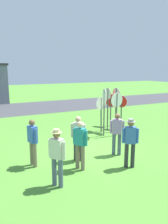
{
  "coord_description": "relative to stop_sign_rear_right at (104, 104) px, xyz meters",
  "views": [
    {
      "loc": [
        -4.16,
        -7.7,
        3.4
      ],
      "look_at": [
        0.54,
        1.71,
        1.3
      ],
      "focal_mm": 34.99,
      "sensor_mm": 36.0,
      "label": 1
    }
  ],
  "objects": [
    {
      "name": "ground_plane",
      "position": [
        -1.57,
        -1.51,
        -1.68
      ],
      "size": [
        80.0,
        80.0,
        0.0
      ],
      "primitive_type": "plane",
      "color": "#518E33"
    },
    {
      "name": "street_asphalt",
      "position": [
        -1.57,
        9.92,
        -1.67
      ],
      "size": [
        60.0,
        6.4,
        0.01
      ],
      "primitive_type": "cube",
      "color": "#424247",
      "rests_on": "ground"
    },
    {
      "name": "stop_sign_rear_right",
      "position": [
        0.0,
        0.0,
        0.0
      ],
      "size": [
        0.26,
        0.8,
        2.43
      ],
      "color": "#474C4C",
      "rests_on": "ground"
    },
    {
      "name": "stop_sign_low_front",
      "position": [
        0.18,
        0.6,
        -0.37
      ],
      "size": [
        0.69,
        0.19,
        1.94
      ],
      "color": "#474C4C",
      "rests_on": "ground"
    },
    {
      "name": "stop_sign_leaning_right",
      "position": [
        0.96,
        0.35,
        -0.07
      ],
      "size": [
        0.07,
        0.66,
        2.4
      ],
      "color": "#474C4C",
      "rests_on": "ground"
    },
    {
      "name": "stop_sign_center_cluster",
      "position": [
        0.57,
        -0.26,
        -0.16
      ],
      "size": [
        0.74,
        0.11,
        2.23
      ],
      "color": "#474C4C",
      "rests_on": "ground"
    },
    {
      "name": "stop_sign_tallest",
      "position": [
        1.4,
        1.52,
        -0.36
      ],
      "size": [
        0.39,
        0.7,
        1.94
      ],
      "color": "#474C4C",
      "rests_on": "ground"
    },
    {
      "name": "stop_sign_rear_left",
      "position": [
        1.61,
        0.75,
        -0.39
      ],
      "size": [
        0.4,
        0.6,
        1.91
      ],
      "color": "#474C4C",
      "rests_on": "ground"
    },
    {
      "name": "stop_sign_leaning_left",
      "position": [
        0.74,
        0.82,
        -0.08
      ],
      "size": [
        0.08,
        0.65,
        2.39
      ],
      "color": "#474C4C",
      "rests_on": "ground"
    },
    {
      "name": "person_with_sunhat",
      "position": [
        -0.88,
        -2.4,
        -0.73
      ],
      "size": [
        0.47,
        0.39,
        1.69
      ],
      "color": "#4C5670",
      "rests_on": "ground"
    },
    {
      "name": "person_near_signs",
      "position": [
        -1.13,
        -3.53,
        -0.69
      ],
      "size": [
        0.51,
        0.37,
        1.74
      ],
      "color": "#2D2D33",
      "rests_on": "ground"
    },
    {
      "name": "person_on_left",
      "position": [
        -3.8,
        -3.6,
        -0.69
      ],
      "size": [
        0.39,
        0.48,
        1.74
      ],
      "color": "#4C5670",
      "rests_on": "ground"
    },
    {
      "name": "person_in_dark_shirt",
      "position": [
        -2.48,
        -2.2,
        -0.73
      ],
      "size": [
        0.45,
        0.41,
        1.69
      ],
      "color": "#2D2D33",
      "rests_on": "ground"
    },
    {
      "name": "person_holding_notes",
      "position": [
        -2.74,
        -2.91,
        -0.73
      ],
      "size": [
        0.37,
        0.5,
        1.69
      ],
      "color": "#7A6B56",
      "rests_on": "ground"
    },
    {
      "name": "person_in_blue",
      "position": [
        -4.1,
        -1.93,
        -0.73
      ],
      "size": [
        0.3,
        0.55,
        1.69
      ],
      "color": "#7A6B56",
      "rests_on": "ground"
    }
  ]
}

